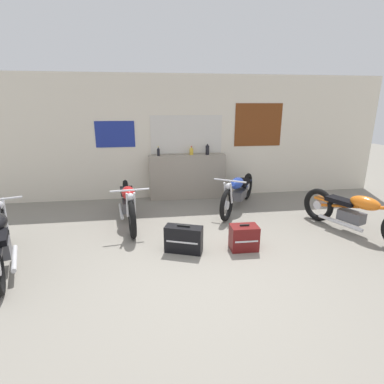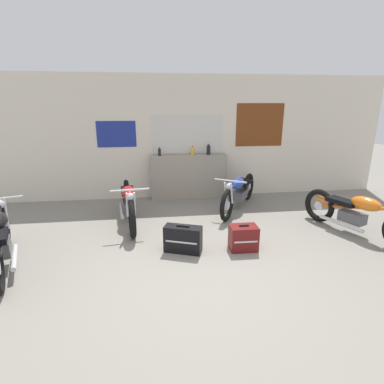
{
  "view_description": "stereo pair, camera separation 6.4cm",
  "coord_description": "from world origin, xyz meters",
  "px_view_note": "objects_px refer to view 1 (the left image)",
  "views": [
    {
      "loc": [
        -0.61,
        -3.33,
        2.16
      ],
      "look_at": [
        0.09,
        1.56,
        0.7
      ],
      "focal_mm": 28.0,
      "sensor_mm": 36.0,
      "label": 1
    },
    {
      "loc": [
        -0.55,
        -3.34,
        2.16
      ],
      "look_at": [
        0.09,
        1.56,
        0.7
      ],
      "focal_mm": 28.0,
      "sensor_mm": 36.0,
      "label": 2
    }
  ],
  "objects_px": {
    "bottle_leftmost": "(158,152)",
    "hard_case_darkred": "(244,238)",
    "bottle_center": "(207,149)",
    "hard_case_black": "(184,239)",
    "bottle_left_center": "(191,151)",
    "motorcycle_orange": "(356,213)",
    "motorcycle_blue": "(238,191)",
    "motorcycle_black": "(0,240)",
    "motorcycle_red": "(128,202)"
  },
  "relations": [
    {
      "from": "motorcycle_black",
      "to": "hard_case_darkred",
      "type": "xyz_separation_m",
      "value": [
        3.41,
        0.06,
        -0.22
      ]
    },
    {
      "from": "motorcycle_blue",
      "to": "hard_case_black",
      "type": "distance_m",
      "value": 2.25
    },
    {
      "from": "bottle_left_center",
      "to": "motorcycle_blue",
      "type": "bearing_deg",
      "value": -47.16
    },
    {
      "from": "hard_case_black",
      "to": "motorcycle_orange",
      "type": "bearing_deg",
      "value": 4.32
    },
    {
      "from": "motorcycle_blue",
      "to": "hard_case_black",
      "type": "xyz_separation_m",
      "value": [
        -1.37,
        -1.77,
        -0.19
      ]
    },
    {
      "from": "motorcycle_red",
      "to": "hard_case_black",
      "type": "bearing_deg",
      "value": -56.17
    },
    {
      "from": "bottle_leftmost",
      "to": "motorcycle_red",
      "type": "relative_size",
      "value": 0.1
    },
    {
      "from": "motorcycle_orange",
      "to": "motorcycle_black",
      "type": "distance_m",
      "value": 5.46
    },
    {
      "from": "bottle_left_center",
      "to": "motorcycle_blue",
      "type": "height_order",
      "value": "bottle_left_center"
    },
    {
      "from": "motorcycle_black",
      "to": "hard_case_black",
      "type": "bearing_deg",
      "value": 2.41
    },
    {
      "from": "bottle_center",
      "to": "motorcycle_red",
      "type": "height_order",
      "value": "bottle_center"
    },
    {
      "from": "bottle_leftmost",
      "to": "hard_case_darkred",
      "type": "bearing_deg",
      "value": -66.4
    },
    {
      "from": "bottle_leftmost",
      "to": "motorcycle_red",
      "type": "distance_m",
      "value": 1.64
    },
    {
      "from": "bottle_leftmost",
      "to": "hard_case_darkred",
      "type": "height_order",
      "value": "bottle_leftmost"
    },
    {
      "from": "motorcycle_blue",
      "to": "hard_case_black",
      "type": "relative_size",
      "value": 3.03
    },
    {
      "from": "motorcycle_black",
      "to": "motorcycle_red",
      "type": "bearing_deg",
      "value": 41.67
    },
    {
      "from": "bottle_leftmost",
      "to": "bottle_left_center",
      "type": "xyz_separation_m",
      "value": [
        0.76,
        0.06,
        -0.01
      ]
    },
    {
      "from": "motorcycle_red",
      "to": "hard_case_darkred",
      "type": "relative_size",
      "value": 4.88
    },
    {
      "from": "bottle_leftmost",
      "to": "bottle_left_center",
      "type": "height_order",
      "value": "bottle_leftmost"
    },
    {
      "from": "bottle_left_center",
      "to": "motorcycle_black",
      "type": "bearing_deg",
      "value": -136.74
    },
    {
      "from": "bottle_left_center",
      "to": "motorcycle_black",
      "type": "height_order",
      "value": "bottle_left_center"
    },
    {
      "from": "bottle_center",
      "to": "motorcycle_orange",
      "type": "bearing_deg",
      "value": -49.36
    },
    {
      "from": "bottle_center",
      "to": "motorcycle_blue",
      "type": "relative_size",
      "value": 0.15
    },
    {
      "from": "bottle_leftmost",
      "to": "bottle_left_center",
      "type": "bearing_deg",
      "value": 4.19
    },
    {
      "from": "bottle_leftmost",
      "to": "bottle_left_center",
      "type": "distance_m",
      "value": 0.76
    },
    {
      "from": "bottle_left_center",
      "to": "hard_case_darkred",
      "type": "xyz_separation_m",
      "value": [
        0.42,
        -2.76,
        -0.93
      ]
    },
    {
      "from": "bottle_left_center",
      "to": "motorcycle_orange",
      "type": "distance_m",
      "value": 3.57
    },
    {
      "from": "motorcycle_orange",
      "to": "hard_case_darkred",
      "type": "xyz_separation_m",
      "value": [
        -2.04,
        -0.27,
        -0.19
      ]
    },
    {
      "from": "motorcycle_black",
      "to": "hard_case_black",
      "type": "relative_size",
      "value": 3.19
    },
    {
      "from": "motorcycle_orange",
      "to": "hard_case_black",
      "type": "height_order",
      "value": "motorcycle_orange"
    },
    {
      "from": "hard_case_black",
      "to": "motorcycle_blue",
      "type": "bearing_deg",
      "value": 52.43
    },
    {
      "from": "bottle_leftmost",
      "to": "hard_case_darkred",
      "type": "relative_size",
      "value": 0.51
    },
    {
      "from": "bottle_leftmost",
      "to": "bottle_center",
      "type": "xyz_separation_m",
      "value": [
        1.13,
        0.02,
        0.03
      ]
    },
    {
      "from": "bottle_left_center",
      "to": "motorcycle_black",
      "type": "distance_m",
      "value": 4.16
    },
    {
      "from": "bottle_leftmost",
      "to": "motorcycle_orange",
      "type": "relative_size",
      "value": 0.11
    },
    {
      "from": "bottle_left_center",
      "to": "hard_case_darkred",
      "type": "relative_size",
      "value": 0.47
    },
    {
      "from": "bottle_center",
      "to": "hard_case_darkred",
      "type": "distance_m",
      "value": 2.88
    },
    {
      "from": "hard_case_darkred",
      "to": "hard_case_black",
      "type": "distance_m",
      "value": 0.92
    },
    {
      "from": "bottle_left_center",
      "to": "hard_case_black",
      "type": "relative_size",
      "value": 0.33
    },
    {
      "from": "hard_case_black",
      "to": "bottle_leftmost",
      "type": "bearing_deg",
      "value": 95.54
    },
    {
      "from": "hard_case_black",
      "to": "bottle_left_center",
      "type": "bearing_deg",
      "value": 79.52
    },
    {
      "from": "bottle_leftmost",
      "to": "motorcycle_blue",
      "type": "relative_size",
      "value": 0.12
    },
    {
      "from": "bottle_left_center",
      "to": "motorcycle_black",
      "type": "xyz_separation_m",
      "value": [
        -2.99,
        -2.81,
        -0.71
      ]
    },
    {
      "from": "motorcycle_orange",
      "to": "motorcycle_red",
      "type": "relative_size",
      "value": 0.96
    },
    {
      "from": "bottle_left_center",
      "to": "hard_case_black",
      "type": "xyz_separation_m",
      "value": [
        -0.5,
        -2.71,
        -0.91
      ]
    },
    {
      "from": "bottle_center",
      "to": "motorcycle_red",
      "type": "distance_m",
      "value": 2.34
    },
    {
      "from": "motorcycle_blue",
      "to": "motorcycle_black",
      "type": "bearing_deg",
      "value": -153.99
    },
    {
      "from": "bottle_center",
      "to": "motorcycle_blue",
      "type": "height_order",
      "value": "bottle_center"
    },
    {
      "from": "motorcycle_orange",
      "to": "hard_case_darkred",
      "type": "height_order",
      "value": "motorcycle_orange"
    },
    {
      "from": "bottle_left_center",
      "to": "motorcycle_orange",
      "type": "relative_size",
      "value": 0.1
    }
  ]
}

